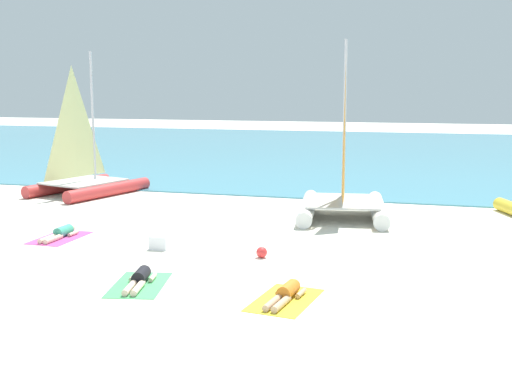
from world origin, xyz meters
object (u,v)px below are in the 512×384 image
at_px(sunbather_middle, 140,278).
at_px(cooler_box, 160,242).
at_px(sunbather_right, 286,293).
at_px(towel_middle, 139,285).
at_px(sunbather_left, 61,233).
at_px(beach_ball, 262,252).
at_px(sailboat_red, 85,173).
at_px(towel_right, 285,300).
at_px(sailboat_white, 343,191).
at_px(towel_left, 60,238).

xyz_separation_m(sunbather_middle, cooler_box, (-0.88, 2.98, 0.05)).
distance_m(sunbather_middle, sunbather_right, 3.32).
xyz_separation_m(towel_middle, cooler_box, (-0.89, 3.04, 0.17)).
relative_size(sunbather_left, sunbather_middle, 1.00).
distance_m(beach_ball, cooler_box, 2.86).
xyz_separation_m(sailboat_red, sunbather_right, (10.88, -10.54, -0.72)).
relative_size(sunbather_left, cooler_box, 3.12).
relative_size(towel_right, sunbather_right, 1.21).
relative_size(sailboat_red, beach_ball, 20.39).
height_order(towel_middle, towel_right, same).
bearing_deg(towel_right, beach_ball, 113.63).
xyz_separation_m(towel_middle, sunbather_right, (3.31, -0.04, 0.13)).
height_order(sailboat_white, towel_right, sailboat_white).
xyz_separation_m(sunbather_middle, beach_ball, (1.98, 2.87, 0.01)).
xyz_separation_m(sailboat_white, beach_ball, (-1.20, -5.79, -0.73)).
relative_size(sailboat_red, towel_middle, 3.02).
height_order(towel_left, towel_middle, same).
distance_m(sailboat_white, towel_middle, 9.32).
xyz_separation_m(sunbather_left, sunbather_middle, (4.18, -3.42, 0.00)).
xyz_separation_m(sunbather_left, towel_middle, (4.20, -3.48, -0.13)).
distance_m(sailboat_red, sunbather_left, 7.81).
relative_size(sunbather_left, sunbather_right, 0.99).
bearing_deg(towel_left, sunbather_middle, -38.68).
bearing_deg(towel_middle, sunbather_middle, 102.12).
distance_m(sailboat_red, towel_middle, 12.97).
xyz_separation_m(sailboat_red, sunbather_left, (3.38, -7.01, -0.72)).
bearing_deg(towel_right, sailboat_red, 135.72).
distance_m(sunbather_left, sunbather_right, 8.29).
bearing_deg(sunbather_left, towel_left, -90.00).
height_order(towel_left, towel_right, same).
bearing_deg(beach_ball, towel_right, -66.37).
bearing_deg(sunbather_middle, towel_middle, -90.00).
bearing_deg(sailboat_red, towel_left, -49.44).
height_order(towel_left, cooler_box, cooler_box).
distance_m(towel_left, towel_right, 8.28).
relative_size(towel_left, towel_middle, 1.00).
distance_m(towel_right, sunbather_right, 0.14).
bearing_deg(sailboat_white, sailboat_red, 162.42).
relative_size(sunbather_right, cooler_box, 3.14).
xyz_separation_m(towel_middle, sunbather_middle, (-0.01, 0.07, 0.13)).
xyz_separation_m(towel_right, beach_ball, (-1.33, 3.05, 0.13)).
distance_m(towel_left, cooler_box, 3.33).
bearing_deg(sunbather_left, sailboat_white, 35.33).
bearing_deg(sunbather_right, sailboat_white, 98.03).
bearing_deg(towel_middle, sailboat_red, 125.83).
relative_size(sailboat_white, sunbather_left, 3.76).
bearing_deg(sailboat_white, towel_left, -152.45).
distance_m(towel_left, beach_ball, 6.18).
relative_size(sailboat_red, sunbather_left, 3.68).
relative_size(towel_middle, sunbather_right, 1.21).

